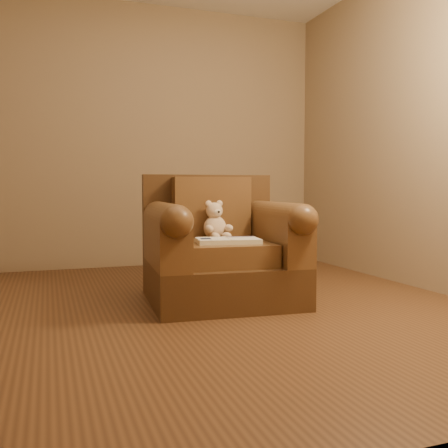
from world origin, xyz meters
name	(u,v)px	position (x,y,z in m)	size (l,w,h in m)	color
floor	(183,309)	(0.00, 0.00, 0.00)	(4.00, 4.00, 0.00)	brown
room	(181,48)	(0.00, 0.00, 1.71)	(4.02, 4.02, 2.71)	#937A5A
armchair	(220,251)	(0.33, 0.18, 0.35)	(1.08, 1.04, 0.91)	#492F18
teddy_bear	(216,224)	(0.32, 0.26, 0.55)	(0.21, 0.24, 0.29)	beige
guidebook	(228,241)	(0.31, -0.03, 0.45)	(0.46, 0.32, 0.03)	beige
side_table	(243,245)	(0.85, 1.04, 0.29)	(0.38, 0.38, 0.53)	gold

